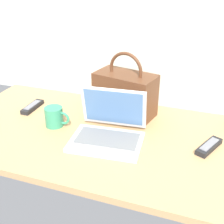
{
  "coord_description": "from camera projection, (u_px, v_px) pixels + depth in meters",
  "views": [
    {
      "loc": [
        0.39,
        -1.09,
        0.74
      ],
      "look_at": [
        0.0,
        0.0,
        0.15
      ],
      "focal_mm": 47.33,
      "sensor_mm": 36.0,
      "label": 1
    }
  ],
  "objects": [
    {
      "name": "laptop",
      "position": [
        109.0,
        130.0,
        1.31
      ],
      "size": [
        0.33,
        0.29,
        0.21
      ],
      "color": "silver",
      "rests_on": "desk"
    },
    {
      "name": "remote_control_near",
      "position": [
        32.0,
        107.0,
        1.59
      ],
      "size": [
        0.05,
        0.16,
        0.02
      ],
      "color": "black",
      "rests_on": "desk"
    },
    {
      "name": "desk",
      "position": [
        112.0,
        138.0,
        1.36
      ],
      "size": [
        1.6,
        0.76,
        0.03
      ],
      "color": "tan",
      "rests_on": "ground"
    },
    {
      "name": "remote_control_far",
      "position": [
        209.0,
        146.0,
        1.25
      ],
      "size": [
        0.11,
        0.16,
        0.02
      ],
      "color": "black",
      "rests_on": "desk"
    },
    {
      "name": "coffee_mug",
      "position": [
        55.0,
        117.0,
        1.41
      ],
      "size": [
        0.13,
        0.09,
        0.1
      ],
      "color": "#338C66",
      "rests_on": "desk"
    },
    {
      "name": "handbag",
      "position": [
        125.0,
        94.0,
        1.49
      ],
      "size": [
        0.33,
        0.22,
        0.33
      ],
      "color": "#59331E",
      "rests_on": "desk"
    }
  ]
}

